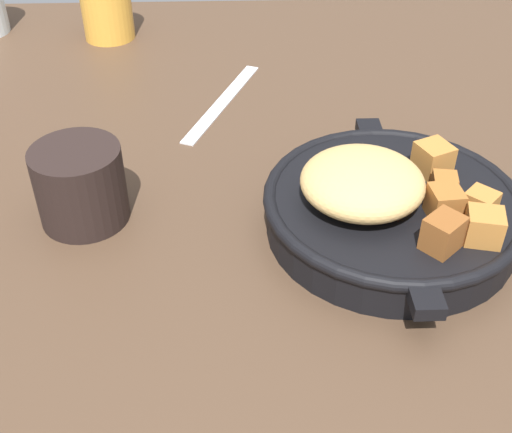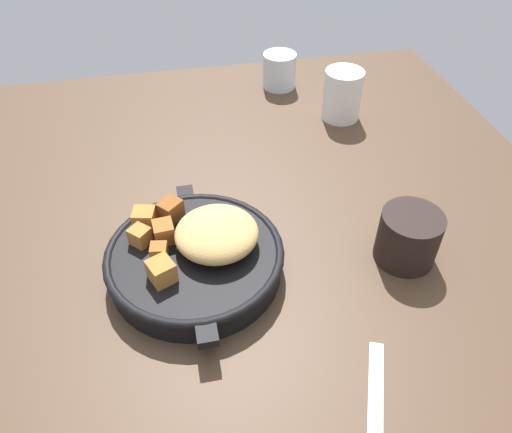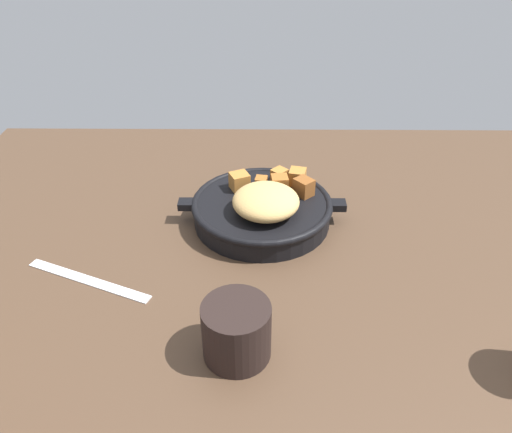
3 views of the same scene
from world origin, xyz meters
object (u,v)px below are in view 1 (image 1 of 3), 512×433
(butter_knife, at_px, (223,101))
(juice_glass_amber, at_px, (106,4))
(cast_iron_skillet, at_px, (390,206))
(coffee_mug_dark, at_px, (80,185))

(butter_knife, distance_m, juice_glass_amber, 0.26)
(cast_iron_skillet, xyz_separation_m, butter_knife, (0.25, 0.15, -0.03))
(cast_iron_skillet, relative_size, juice_glass_amber, 2.83)
(coffee_mug_dark, relative_size, juice_glass_amber, 0.84)
(coffee_mug_dark, bearing_deg, cast_iron_skillet, -96.61)
(coffee_mug_dark, bearing_deg, juice_glass_amber, 4.69)
(butter_knife, height_order, juice_glass_amber, juice_glass_amber)
(cast_iron_skillet, xyz_separation_m, juice_glass_amber, (0.45, 0.31, 0.02))
(butter_knife, bearing_deg, coffee_mug_dark, 172.38)
(coffee_mug_dark, height_order, juice_glass_amber, juice_glass_amber)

